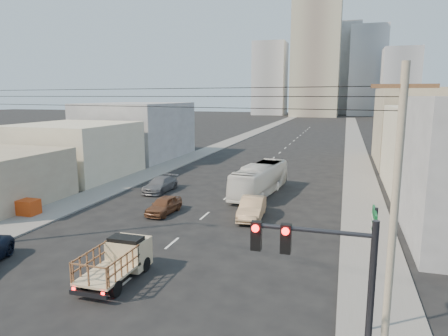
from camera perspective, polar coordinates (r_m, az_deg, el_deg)
The scene contains 22 objects.
ground at distance 19.11m, azimuth -17.88°, elevation -18.43°, with size 420.00×420.00×0.00m, color black.
sidewalk_left at distance 86.82m, azimuth 2.39°, elevation 4.34°, with size 3.50×180.00×0.12m, color slate.
sidewalk_right at distance 84.08m, azimuth 18.11°, elevation 3.65°, with size 3.50×180.00×0.12m, color slate.
lane_dashes at distance 67.93m, azimuth 8.38°, elevation 2.53°, with size 0.15×104.00×0.01m.
flatbed_pickup at distance 20.93m, azimuth -14.97°, elevation -12.36°, with size 1.95×4.41×1.90m.
city_bus at distance 37.10m, azimuth 5.16°, elevation -1.60°, with size 2.38×10.18×2.84m, color white.
sedan_brown at distance 31.42m, azimuth -8.59°, elevation -5.27°, with size 1.57×3.91×1.33m, color brown.
sedan_tan at distance 29.97m, azimuth 4.02°, elevation -5.71°, with size 1.66×4.75×1.57m, color tan.
sedan_grey at distance 38.59m, azimuth -9.11°, elevation -2.34°, with size 1.91×4.70×1.36m, color slate.
traffic_signal at distance 11.23m, azimuth 14.81°, elevation -16.22°, with size 3.23×0.35×6.00m.
green_sign at distance 16.03m, azimuth 20.56°, elevation -9.64°, with size 0.18×1.60×5.00m.
utility_pole at distance 13.25m, azimuth 23.04°, elevation -7.41°, with size 1.80×0.24×10.00m.
overhead_wires at distance 18.08m, azimuth -16.72°, elevation 9.67°, with size 23.01×5.02×0.72m.
crate_stack at distance 34.01m, azimuth -26.39°, elevation -5.01°, with size 1.80×1.20×1.14m.
bldg_right_far at distance 58.59m, azimuth 26.90°, elevation 5.23°, with size 12.00×16.00×10.00m, color gray.
bldg_left_mid at distance 47.83m, azimuth -20.51°, elevation 2.39°, with size 11.00×12.00×6.00m, color beige.
bldg_left_far at distance 60.49m, azimuth -12.31°, elevation 5.27°, with size 12.00×16.00×8.00m, color gray.
high_rise_tower at distance 185.31m, azimuth 13.07°, elevation 16.52°, with size 20.00×20.00×60.00m, color gray.
midrise_ne at distance 199.05m, azimuth 19.76°, elevation 12.85°, with size 16.00×16.00×40.00m, color #979AA0.
midrise_nw at distance 197.06m, azimuth 6.58°, elevation 12.53°, with size 15.00×15.00×34.00m, color #979AA0.
midrise_back at distance 214.02m, azimuth 16.32°, elevation 13.35°, with size 18.00×18.00×44.00m, color gray.
midrise_east at distance 179.78m, azimuth 23.81°, elevation 11.01°, with size 14.00×14.00×28.00m, color #979AA0.
Camera 1 is at (9.96, -13.59, 9.02)m, focal length 32.00 mm.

